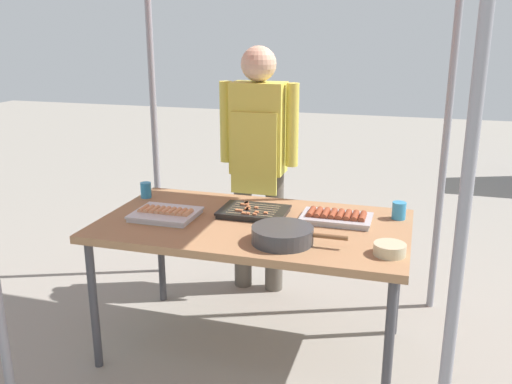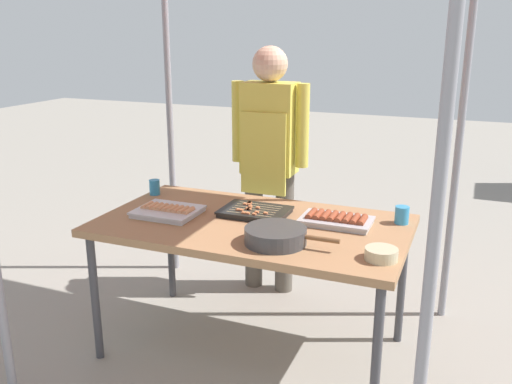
{
  "view_description": "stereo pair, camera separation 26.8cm",
  "coord_description": "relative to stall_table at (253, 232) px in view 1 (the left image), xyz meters",
  "views": [
    {
      "loc": [
        0.79,
        -2.61,
        1.72
      ],
      "look_at": [
        0.0,
        0.05,
        0.9
      ],
      "focal_mm": 38.81,
      "sensor_mm": 36.0,
      "label": 1
    },
    {
      "loc": [
        1.04,
        -2.52,
        1.72
      ],
      "look_at": [
        0.0,
        0.05,
        0.9
      ],
      "focal_mm": 38.81,
      "sensor_mm": 36.0,
      "label": 2
    }
  ],
  "objects": [
    {
      "name": "tray_meat_skewers",
      "position": [
        -0.03,
        0.12,
        0.07
      ],
      "size": [
        0.36,
        0.26,
        0.04
      ],
      "color": "black",
      "rests_on": "stall_table"
    },
    {
      "name": "drink_cup_by_wok",
      "position": [
        -0.74,
        0.24,
        0.1
      ],
      "size": [
        0.06,
        0.06,
        0.09
      ],
      "primitive_type": "cylinder",
      "color": "#338CBF",
      "rests_on": "stall_table"
    },
    {
      "name": "vendor_woman",
      "position": [
        -0.19,
        0.75,
        0.26
      ],
      "size": [
        0.52,
        0.23,
        1.62
      ],
      "rotation": [
        0.0,
        0.0,
        3.14
      ],
      "color": "#595147",
      "rests_on": "ground"
    },
    {
      "name": "cooking_wok",
      "position": [
        0.22,
        -0.24,
        0.09
      ],
      "size": [
        0.45,
        0.29,
        0.08
      ],
      "color": "#38383A",
      "rests_on": "stall_table"
    },
    {
      "name": "tray_pork_links",
      "position": [
        -0.47,
        -0.06,
        0.07
      ],
      "size": [
        0.33,
        0.28,
        0.05
      ],
      "color": "silver",
      "rests_on": "stall_table"
    },
    {
      "name": "drink_cup_near_edge",
      "position": [
        0.72,
        0.27,
        0.1
      ],
      "size": [
        0.07,
        0.07,
        0.09
      ],
      "primitive_type": "cylinder",
      "color": "#338CBF",
      "rests_on": "stall_table"
    },
    {
      "name": "tray_grilled_sausages",
      "position": [
        0.41,
        0.13,
        0.08
      ],
      "size": [
        0.36,
        0.22,
        0.05
      ],
      "color": "#ADADB2",
      "rests_on": "stall_table"
    },
    {
      "name": "ground_plane",
      "position": [
        0.0,
        0.0,
        -0.7
      ],
      "size": [
        18.0,
        18.0,
        0.0
      ],
      "primitive_type": "plane",
      "color": "gray"
    },
    {
      "name": "stall_table",
      "position": [
        0.0,
        0.0,
        0.0
      ],
      "size": [
        1.6,
        0.9,
        0.75
      ],
      "color": "#9E724C",
      "rests_on": "ground"
    },
    {
      "name": "condiment_bowl",
      "position": [
        0.71,
        -0.24,
        0.08
      ],
      "size": [
        0.14,
        0.14,
        0.05
      ],
      "primitive_type": "cylinder",
      "color": "#BFB28C",
      "rests_on": "stall_table"
    }
  ]
}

